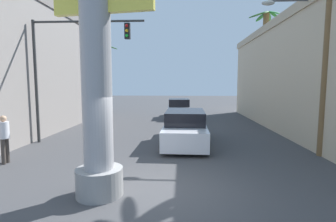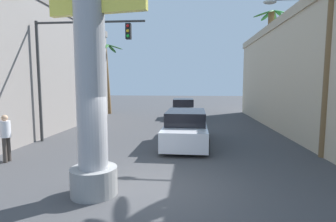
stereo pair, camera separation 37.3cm
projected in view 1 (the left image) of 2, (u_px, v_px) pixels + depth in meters
ground_plane at (173, 128)px, 16.83m from camera, size 88.19×88.19×0.00m
neon_sign_pole at (95, 25)px, 6.21m from camera, size 2.85×1.18×9.33m
street_lamp at (304, 57)px, 11.40m from camera, size 2.39×0.28×6.52m
traffic_light_mast at (69, 56)px, 12.14m from camera, size 5.25×0.32×5.74m
car_lead at (185, 128)px, 12.35m from camera, size 2.11×5.19×1.56m
car_far at (179, 109)px, 21.67m from camera, size 2.01×4.33×1.56m
palm_tree_far_left at (102, 73)px, 23.82m from camera, size 2.68×2.77×6.42m
palm_tree_near_right at (329, 22)px, 9.70m from camera, size 2.71×2.56×7.90m
palm_tree_mid_right at (265, 57)px, 18.85m from camera, size 2.62×2.61×7.98m
pedestrian_curb_left at (4, 136)px, 9.17m from camera, size 0.34×0.34×1.71m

